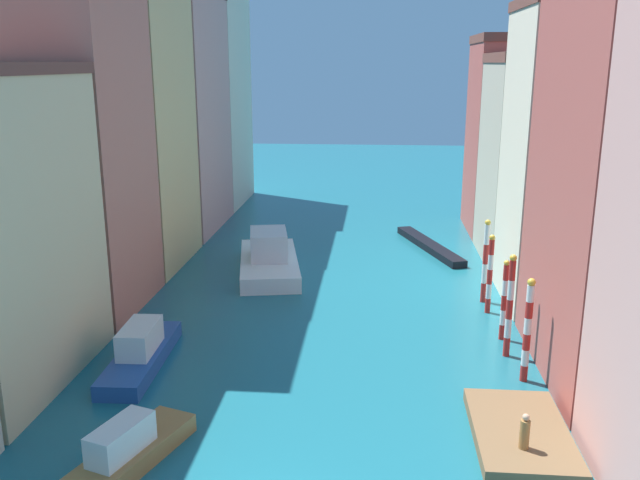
# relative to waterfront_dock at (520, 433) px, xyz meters

# --- Properties ---
(ground_plane) EXTENTS (154.00, 154.00, 0.00)m
(ground_plane) POSITION_rel_waterfront_dock_xyz_m (-8.65, 18.43, -0.26)
(ground_plane) COLOR #196070
(building_left_2) EXTENTS (6.74, 8.47, 19.61)m
(building_left_2) POSITION_rel_waterfront_dock_xyz_m (-22.69, 12.77, 9.56)
(building_left_2) COLOR #C6705B
(building_left_2) RESTS_ON ground
(building_left_3) EXTENTS (6.74, 9.45, 19.78)m
(building_left_3) POSITION_rel_waterfront_dock_xyz_m (-22.69, 21.80, 9.65)
(building_left_3) COLOR #DBB77A
(building_left_3) RESTS_ON ground
(building_left_4) EXTENTS (6.74, 11.54, 20.00)m
(building_left_4) POSITION_rel_waterfront_dock_xyz_m (-22.69, 32.53, 9.75)
(building_left_4) COLOR tan
(building_left_4) RESTS_ON ground
(building_left_5) EXTENTS (6.74, 10.85, 21.04)m
(building_left_5) POSITION_rel_waterfront_dock_xyz_m (-22.69, 43.65, 10.27)
(building_left_5) COLOR beige
(building_left_5) RESTS_ON ground
(building_right_1) EXTENTS (6.74, 11.35, 19.28)m
(building_right_1) POSITION_rel_waterfront_dock_xyz_m (5.39, 6.36, 9.39)
(building_right_1) COLOR #B25147
(building_right_1) RESTS_ON ground
(building_right_2) EXTENTS (6.74, 8.05, 17.57)m
(building_right_2) POSITION_rel_waterfront_dock_xyz_m (5.39, 16.28, 8.54)
(building_right_2) COLOR beige
(building_right_2) RESTS_ON ground
(building_right_3) EXTENTS (6.74, 9.52, 14.72)m
(building_right_3) POSITION_rel_waterfront_dock_xyz_m (5.39, 25.00, 7.12)
(building_right_3) COLOR #BCB299
(building_right_3) RESTS_ON ground
(building_right_4) EXTENTS (6.74, 8.50, 16.27)m
(building_right_4) POSITION_rel_waterfront_dock_xyz_m (5.39, 33.97, 7.89)
(building_right_4) COLOR #B25147
(building_right_4) RESTS_ON ground
(waterfront_dock) EXTENTS (3.57, 6.09, 0.52)m
(waterfront_dock) POSITION_rel_waterfront_dock_xyz_m (0.00, 0.00, 0.00)
(waterfront_dock) COLOR brown
(waterfront_dock) RESTS_ON ground
(person_on_dock) EXTENTS (0.36, 0.36, 1.37)m
(person_on_dock) POSITION_rel_waterfront_dock_xyz_m (-0.19, -1.44, 0.89)
(person_on_dock) COLOR olive
(person_on_dock) RESTS_ON waterfront_dock
(mooring_pole_0) EXTENTS (0.37, 0.37, 4.91)m
(mooring_pole_0) POSITION_rel_waterfront_dock_xyz_m (1.15, 5.05, 2.25)
(mooring_pole_0) COLOR red
(mooring_pole_0) RESTS_ON ground
(mooring_pole_1) EXTENTS (0.35, 0.35, 5.22)m
(mooring_pole_1) POSITION_rel_waterfront_dock_xyz_m (0.84, 7.70, 2.41)
(mooring_pole_1) COLOR red
(mooring_pole_1) RESTS_ON ground
(mooring_pole_2) EXTENTS (0.30, 0.30, 4.32)m
(mooring_pole_2) POSITION_rel_waterfront_dock_xyz_m (0.96, 9.78, 1.95)
(mooring_pole_2) COLOR red
(mooring_pole_2) RESTS_ON ground
(mooring_pole_3) EXTENTS (0.34, 0.34, 4.67)m
(mooring_pole_3) POSITION_rel_waterfront_dock_xyz_m (0.84, 13.65, 2.13)
(mooring_pole_3) COLOR red
(mooring_pole_3) RESTS_ON ground
(mooring_pole_4) EXTENTS (0.35, 0.35, 5.12)m
(mooring_pole_4) POSITION_rel_waterfront_dock_xyz_m (0.84, 15.47, 2.36)
(mooring_pole_4) COLOR red
(mooring_pole_4) RESTS_ON ground
(vaporetto_white) EXTENTS (5.59, 10.32, 2.91)m
(vaporetto_white) POSITION_rel_waterfront_dock_xyz_m (-13.06, 20.31, 0.70)
(vaporetto_white) COLOR white
(vaporetto_white) RESTS_ON ground
(gondola_black) EXTENTS (4.69, 10.51, 0.53)m
(gondola_black) POSITION_rel_waterfront_dock_xyz_m (-1.56, 27.20, 0.01)
(gondola_black) COLOR black
(gondola_black) RESTS_ON ground
(motorboat_0) EXTENTS (2.30, 7.62, 2.03)m
(motorboat_0) POSITION_rel_waterfront_dock_xyz_m (-16.77, 5.11, 0.45)
(motorboat_0) COLOR #234C93
(motorboat_0) RESTS_ON ground
(motorboat_1) EXTENTS (3.75, 6.85, 1.84)m
(motorboat_1) POSITION_rel_waterfront_dock_xyz_m (-14.46, -3.32, 0.36)
(motorboat_1) COLOR olive
(motorboat_1) RESTS_ON ground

